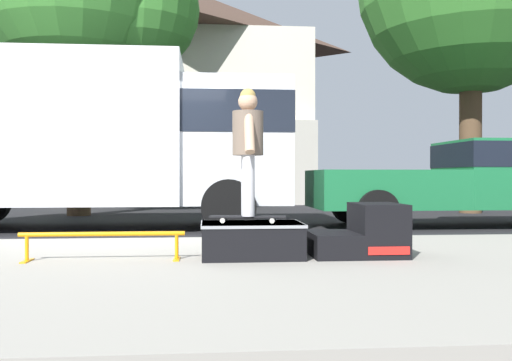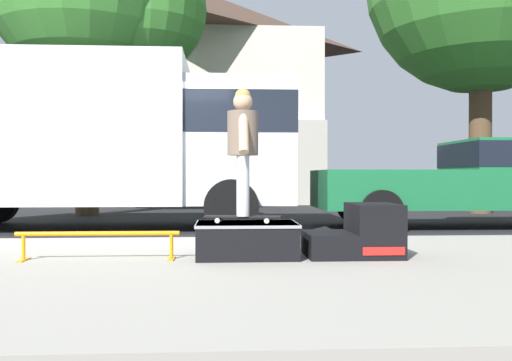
% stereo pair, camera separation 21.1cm
% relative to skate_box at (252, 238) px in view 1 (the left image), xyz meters
% --- Properties ---
extents(ground_plane, '(140.00, 140.00, 0.00)m').
position_rel_skate_box_xyz_m(ground_plane, '(-1.34, 2.42, -0.31)').
color(ground_plane, black).
extents(sidewalk_slab, '(50.00, 5.00, 0.12)m').
position_rel_skate_box_xyz_m(sidewalk_slab, '(-1.34, -0.58, -0.25)').
color(sidewalk_slab, gray).
rests_on(sidewalk_slab, ground).
extents(skate_box, '(1.03, 0.76, 0.35)m').
position_rel_skate_box_xyz_m(skate_box, '(0.00, 0.00, 0.00)').
color(skate_box, black).
rests_on(skate_box, sidewalk_slab).
extents(kicker_ramp, '(0.95, 0.74, 0.54)m').
position_rel_skate_box_xyz_m(kicker_ramp, '(1.17, -0.00, 0.03)').
color(kicker_ramp, black).
rests_on(kicker_ramp, sidewalk_slab).
extents(grind_rail, '(1.60, 0.28, 0.28)m').
position_rel_skate_box_xyz_m(grind_rail, '(-1.47, -0.11, 0.02)').
color(grind_rail, orange).
rests_on(grind_rail, sidewalk_slab).
extents(skateboard, '(0.80, 0.31, 0.07)m').
position_rel_skate_box_xyz_m(skateboard, '(-0.04, 0.01, 0.22)').
color(skateboard, black).
rests_on(skateboard, skate_box).
extents(skater_kid, '(0.32, 0.67, 1.30)m').
position_rel_skate_box_xyz_m(skater_kid, '(-0.04, 0.01, 1.00)').
color(skater_kid, silver).
rests_on(skater_kid, skateboard).
extents(box_truck, '(6.91, 2.63, 3.05)m').
position_rel_skate_box_xyz_m(box_truck, '(-2.42, 4.62, 1.39)').
color(box_truck, silver).
rests_on(box_truck, ground).
extents(pickup_truck_green, '(5.70, 2.09, 1.61)m').
position_rel_skate_box_xyz_m(pickup_truck_green, '(4.54, 4.44, 0.58)').
color(pickup_truck_green, '#196638').
rests_on(pickup_truck_green, ground).
extents(house_behind, '(9.54, 8.23, 8.40)m').
position_rel_skate_box_xyz_m(house_behind, '(-1.29, 16.66, 3.93)').
color(house_behind, beige).
rests_on(house_behind, ground).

